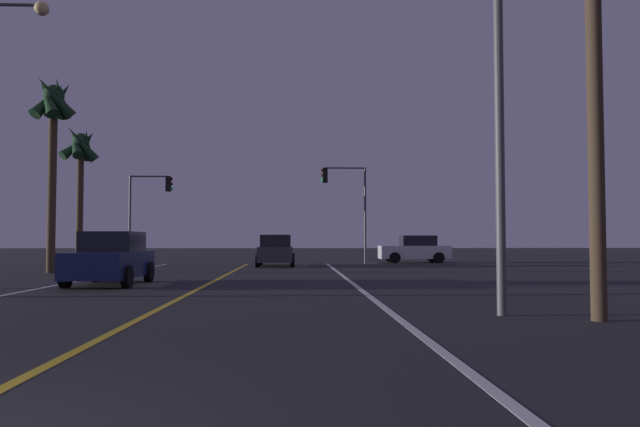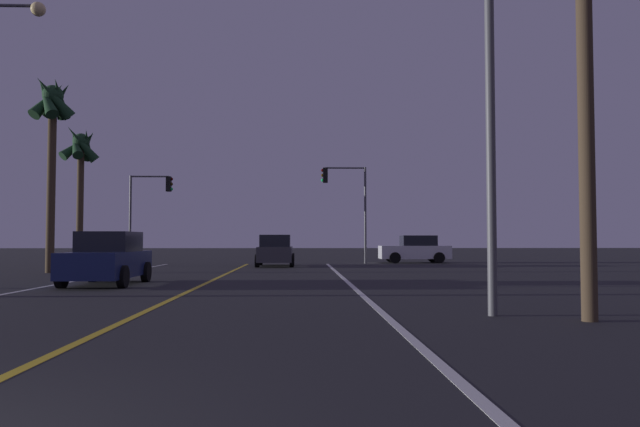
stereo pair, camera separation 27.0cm
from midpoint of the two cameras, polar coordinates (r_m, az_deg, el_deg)
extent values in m
cube|color=silver|center=(17.01, 3.64, -7.32)|extent=(0.16, 38.26, 0.01)
cube|color=silver|center=(18.58, -26.94, -6.64)|extent=(0.16, 38.26, 0.01)
cube|color=gold|center=(17.18, -12.35, -7.22)|extent=(0.16, 38.26, 0.01)
cylinder|color=black|center=(37.18, 6.84, -4.15)|extent=(0.68, 0.22, 0.68)
cylinder|color=black|center=(38.96, 6.42, -4.08)|extent=(0.68, 0.22, 0.68)
cylinder|color=black|center=(37.70, 10.91, -4.10)|extent=(0.68, 0.22, 0.68)
cylinder|color=black|center=(39.46, 10.31, -4.03)|extent=(0.68, 0.22, 0.68)
cube|color=silver|center=(38.29, 8.62, -3.61)|extent=(4.30, 1.80, 0.80)
cube|color=black|center=(38.33, 8.98, -2.53)|extent=(2.10, 1.60, 0.64)
cube|color=red|center=(38.16, 11.90, -3.44)|extent=(0.08, 0.24, 0.16)
cube|color=red|center=(39.33, 11.47, -3.42)|extent=(0.08, 0.24, 0.16)
cylinder|color=black|center=(34.48, -5.82, -4.29)|extent=(0.22, 0.68, 0.68)
cylinder|color=black|center=(34.42, -2.82, -4.30)|extent=(0.22, 0.68, 0.68)
cylinder|color=black|center=(31.79, -6.12, -4.44)|extent=(0.22, 0.68, 0.68)
cylinder|color=black|center=(31.72, -2.86, -4.46)|extent=(0.22, 0.68, 0.68)
cube|color=#38383D|center=(33.08, -4.40, -3.82)|extent=(1.80, 4.30, 0.80)
cube|color=black|center=(32.82, -4.41, -2.57)|extent=(1.60, 2.10, 0.64)
cube|color=red|center=(31.01, -5.65, -3.72)|extent=(0.24, 0.08, 0.16)
cube|color=red|center=(30.96, -3.43, -3.73)|extent=(0.24, 0.08, 0.16)
cylinder|color=black|center=(18.97, -18.08, -5.68)|extent=(0.22, 0.68, 0.68)
cylinder|color=black|center=(19.54, -23.19, -5.51)|extent=(0.22, 0.68, 0.68)
cylinder|color=black|center=(21.58, -16.12, -5.30)|extent=(0.22, 0.68, 0.68)
cylinder|color=black|center=(22.08, -20.68, -5.17)|extent=(0.22, 0.68, 0.68)
cube|color=navy|center=(20.51, -19.47, -4.52)|extent=(1.80, 4.30, 0.80)
cube|color=black|center=(20.73, -19.24, -2.51)|extent=(1.60, 2.10, 0.64)
cube|color=red|center=(22.36, -16.40, -4.12)|extent=(0.24, 0.08, 0.16)
cube|color=red|center=(22.68, -19.35, -4.06)|extent=(0.24, 0.08, 0.16)
cylinder|color=#4C4C51|center=(36.74, 4.06, -0.16)|extent=(0.14, 0.14, 5.84)
cylinder|color=#4C4C51|center=(36.86, 2.17, 4.30)|extent=(2.42, 0.10, 0.10)
cube|color=black|center=(36.73, 0.29, 3.62)|extent=(0.28, 0.36, 0.90)
sphere|color=#3A0605|center=(36.76, 0.04, 4.08)|extent=(0.20, 0.20, 0.20)
sphere|color=#3C2706|center=(36.73, 0.04, 3.62)|extent=(0.20, 0.20, 0.20)
sphere|color=#19E059|center=(36.69, 0.04, 3.15)|extent=(0.20, 0.20, 0.20)
cylinder|color=#4C4C51|center=(37.85, -17.65, -0.54)|extent=(0.14, 0.14, 5.28)
cylinder|color=#4C4C51|center=(37.74, -15.94, 3.38)|extent=(2.26, 0.10, 0.10)
cube|color=black|center=(37.45, -14.26, 2.71)|extent=(0.28, 0.36, 0.90)
sphere|color=#3A0605|center=(37.45, -14.02, 3.17)|extent=(0.20, 0.20, 0.20)
sphere|color=#3C2706|center=(37.42, -14.02, 2.71)|extent=(0.20, 0.20, 0.20)
sphere|color=#19E059|center=(37.39, -14.03, 2.26)|extent=(0.20, 0.20, 0.20)
cylinder|color=#4C4C51|center=(12.37, 15.88, 10.94)|extent=(0.18, 0.18, 8.58)
cylinder|color=#4C4C51|center=(21.46, -27.53, 17.02)|extent=(1.93, 0.10, 0.10)
sphere|color=#F9D88C|center=(21.05, -25.04, 17.07)|extent=(0.44, 0.44, 0.44)
cylinder|color=#423323|center=(12.30, 23.79, 13.54)|extent=(0.28, 0.28, 9.58)
cylinder|color=#473826|center=(28.91, -24.13, 2.35)|extent=(0.36, 0.36, 7.53)
sphere|color=#19381E|center=(29.51, -23.99, 10.15)|extent=(0.90, 0.90, 0.90)
cone|color=#19381E|center=(29.36, -23.46, 9.90)|extent=(0.61, 1.46, 1.81)
cone|color=#19381E|center=(29.70, -23.62, 9.76)|extent=(1.68, 1.03, 1.70)
cone|color=#19381E|center=(29.71, -24.36, 9.77)|extent=(1.41, 1.87, 1.98)
cone|color=#19381E|center=(29.35, -24.54, 9.92)|extent=(1.62, 1.56, 1.99)
cone|color=#19381E|center=(29.19, -23.92, 9.98)|extent=(1.84, 1.36, 1.93)
cylinder|color=#473826|center=(35.42, -21.85, 0.67)|extent=(0.36, 0.36, 6.55)
sphere|color=#19381E|center=(35.77, -21.76, 6.32)|extent=(0.90, 0.90, 0.90)
cone|color=#19381E|center=(35.73, -21.28, 6.08)|extent=(0.96, 1.76, 1.78)
cone|color=#19381E|center=(35.93, -21.39, 6.03)|extent=(1.68, 1.35, 1.69)
cone|color=#19381E|center=(36.01, -21.99, 6.03)|extent=(1.84, 1.94, 1.88)
cone|color=#19381E|center=(35.69, -22.24, 6.11)|extent=(1.46, 1.89, 1.83)
cone|color=#19381E|center=(35.46, -21.72, 6.15)|extent=(1.92, 1.28, 2.08)
camera|label=1|loc=(0.13, -92.31, 0.10)|focal=34.04mm
camera|label=2|loc=(0.13, 87.69, -0.10)|focal=34.04mm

